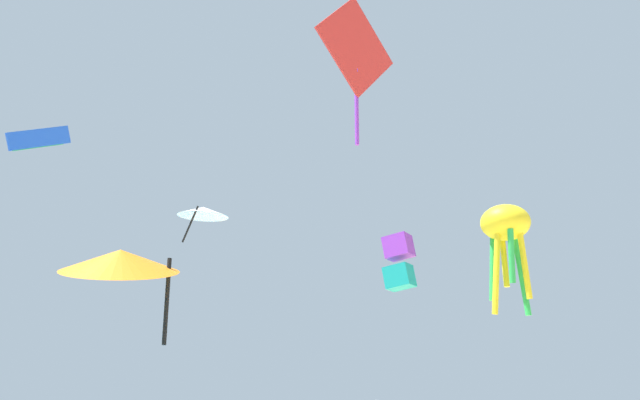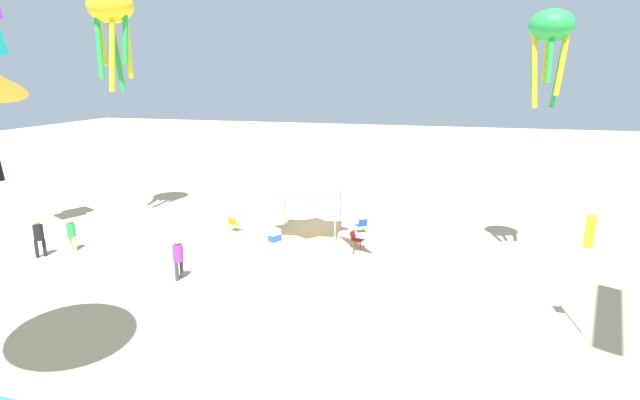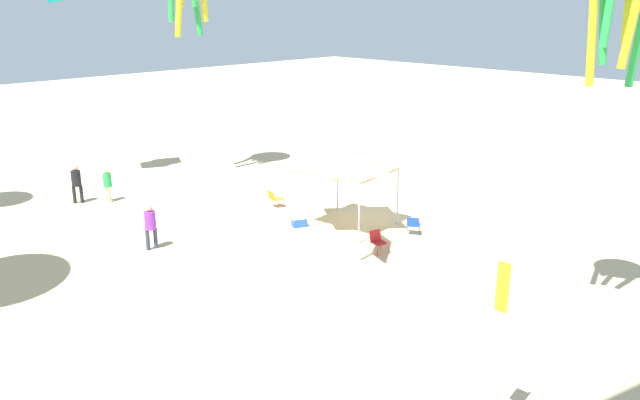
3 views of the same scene
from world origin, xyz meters
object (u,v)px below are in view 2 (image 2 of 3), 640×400
at_px(person_watching_sky, 178,256).
at_px(person_far_stroller, 71,232).
at_px(folding_chair_right_of_tent, 356,238).
at_px(kite_octopus_yellow, 111,12).
at_px(folding_chair_left_of_tent, 362,224).
at_px(canopy_tent, 308,185).
at_px(cooler_box, 275,237).
at_px(person_near_umbrella, 39,235).
at_px(banner_flag, 590,263).
at_px(folding_chair_facing_ocean, 234,223).
at_px(kite_octopus_green, 551,31).

xyz_separation_m(person_watching_sky, person_far_stroller, (6.86, -1.80, -0.09)).
height_order(folding_chair_right_of_tent, kite_octopus_yellow, kite_octopus_yellow).
relative_size(folding_chair_left_of_tent, person_watching_sky, 0.46).
height_order(canopy_tent, cooler_box, canopy_tent).
xyz_separation_m(folding_chair_right_of_tent, person_near_umbrella, (13.98, 5.27, 0.61)).
distance_m(folding_chair_right_of_tent, person_far_stroller, 13.81).
relative_size(canopy_tent, folding_chair_left_of_tent, 4.39).
bearing_deg(folding_chair_left_of_tent, canopy_tent, -10.39).
relative_size(banner_flag, kite_octopus_yellow, 0.78).
xyz_separation_m(canopy_tent, folding_chair_left_of_tent, (-2.68, -1.05, -2.24)).
distance_m(folding_chair_facing_ocean, banner_flag, 17.61).
height_order(folding_chair_facing_ocean, folding_chair_right_of_tent, same).
distance_m(folding_chair_left_of_tent, kite_octopus_yellow, 17.72).
relative_size(canopy_tent, person_watching_sky, 2.01).
relative_size(person_far_stroller, kite_octopus_green, 0.41).
height_order(folding_chair_facing_ocean, banner_flag, banner_flag).
xyz_separation_m(banner_flag, person_watching_sky, (15.23, -0.59, -1.46)).
bearing_deg(person_far_stroller, canopy_tent, -140.02).
distance_m(person_watching_sky, kite_octopus_green, 17.79).
xyz_separation_m(folding_chair_facing_ocean, person_watching_sky, (-0.64, 6.78, 0.57)).
relative_size(folding_chair_facing_ocean, person_watching_sky, 0.46).
height_order(folding_chair_facing_ocean, person_watching_sky, person_watching_sky).
bearing_deg(canopy_tent, folding_chair_right_of_tent, 154.13).
distance_m(folding_chair_facing_ocean, cooler_box, 2.92).
xyz_separation_m(cooler_box, person_watching_sky, (2.09, 5.78, 0.85)).
xyz_separation_m(folding_chair_right_of_tent, person_far_stroller, (13.17, 4.13, 0.48)).
bearing_deg(cooler_box, person_watching_sky, 70.10).
distance_m(banner_flag, person_watching_sky, 15.31).
xyz_separation_m(person_watching_sky, kite_octopus_yellow, (7.63, -7.34, 10.56)).
height_order(canopy_tent, folding_chair_facing_ocean, canopy_tent).
bearing_deg(cooler_box, kite_octopus_green, 179.71).
bearing_deg(kite_octopus_green, kite_octopus_yellow, -92.46).
relative_size(person_near_umbrella, kite_octopus_green, 0.47).
distance_m(person_near_umbrella, kite_octopus_green, 24.22).
bearing_deg(folding_chair_left_of_tent, person_watching_sky, 22.00).
xyz_separation_m(banner_flag, person_near_umbrella, (22.91, -1.26, -1.42)).
relative_size(canopy_tent, kite_octopus_green, 0.91).
bearing_deg(person_watching_sky, person_far_stroller, -97.96).
relative_size(canopy_tent, folding_chair_right_of_tent, 4.39).
relative_size(folding_chair_right_of_tent, banner_flag, 0.20).
relative_size(folding_chair_right_of_tent, person_watching_sky, 0.46).
bearing_deg(canopy_tent, person_watching_sky, 64.81).
bearing_deg(kite_octopus_yellow, person_near_umbrella, 91.47).
height_order(person_watching_sky, kite_octopus_green, kite_octopus_green).
xyz_separation_m(banner_flag, kite_octopus_yellow, (22.85, -7.93, 9.11)).
height_order(canopy_tent, banner_flag, banner_flag).
bearing_deg(folding_chair_facing_ocean, person_watching_sky, 104.66).
xyz_separation_m(person_far_stroller, kite_octopus_green, (-21.10, -3.92, 9.10)).
xyz_separation_m(cooler_box, person_far_stroller, (8.96, 3.99, 0.75)).
xyz_separation_m(canopy_tent, folding_chair_right_of_tent, (-2.86, 1.39, -2.24)).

